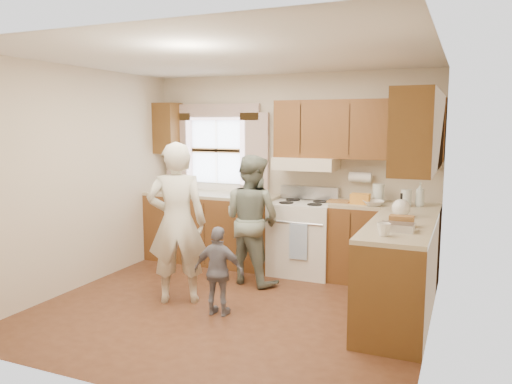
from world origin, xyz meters
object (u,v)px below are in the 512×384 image
at_px(stove, 303,237).
at_px(woman_right, 252,219).
at_px(woman_left, 177,223).
at_px(child, 219,271).

bearing_deg(stove, woman_right, -127.32).
xyz_separation_m(stove, woman_left, (-0.90, -1.48, 0.38)).
bearing_deg(woman_left, stove, -148.36).
xyz_separation_m(woman_right, child, (0.12, -1.07, -0.32)).
bearing_deg(child, woman_left, -20.66).
bearing_deg(woman_right, woman_left, 78.62).
bearing_deg(woman_right, child, 111.83).
distance_m(stove, child, 1.69).
relative_size(woman_right, child, 1.71).
bearing_deg(woman_left, woman_right, -144.02).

